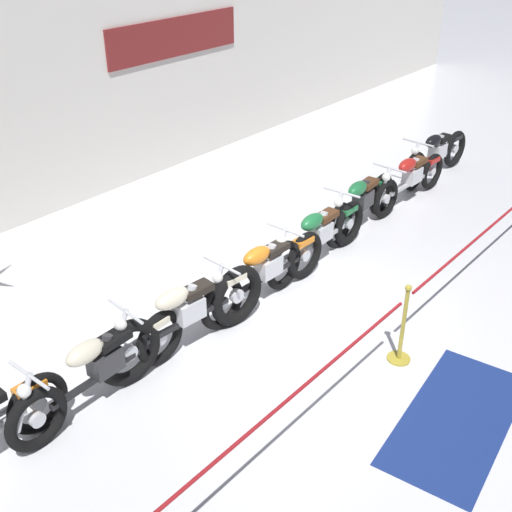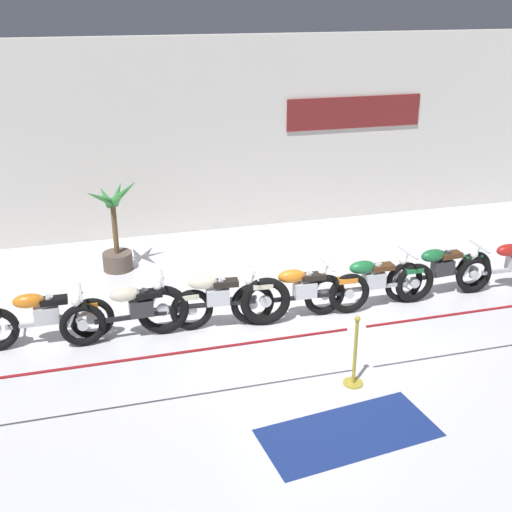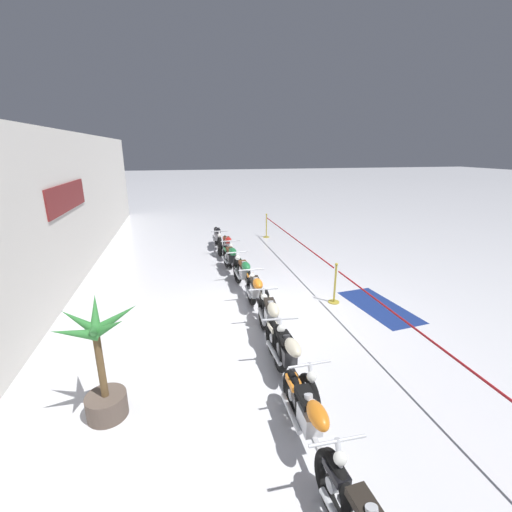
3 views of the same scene
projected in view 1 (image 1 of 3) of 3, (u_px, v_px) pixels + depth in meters
ground_plane at (291, 314)px, 8.50m from camera, size 120.00×120.00×0.00m
back_wall at (44, 88)px, 10.34m from camera, size 28.00×0.29×4.20m
motorcycle_cream_2 at (101, 368)px, 6.83m from camera, size 2.38×0.62×0.93m
motorcycle_cream_3 at (185, 317)px, 7.59m from camera, size 2.47×0.62×0.99m
motorcycle_orange_4 at (265, 272)px, 8.54m from camera, size 2.37×0.62×0.94m
motorcycle_green_5 at (318, 237)px, 9.39m from camera, size 2.39×0.62×0.94m
motorcycle_green_6 at (361, 203)px, 10.37m from camera, size 2.18×0.62×0.94m
motorcycle_red_7 at (410, 179)px, 11.29m from camera, size 2.28×0.62×0.92m
motorcycle_black_8 at (435, 155)px, 12.27m from camera, size 2.32×0.62×0.94m
stanchion_far_left at (320, 381)px, 6.19m from camera, size 14.06×0.28×1.05m
stanchion_mid_left at (402, 335)px, 7.50m from camera, size 0.28×0.28×1.05m
floor_banner at (457, 419)px, 6.81m from camera, size 2.28×1.24×0.01m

